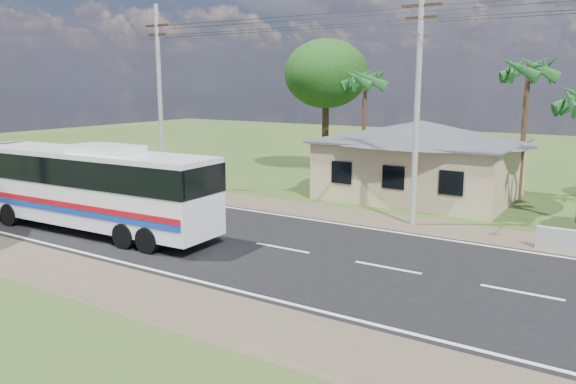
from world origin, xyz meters
name	(u,v)px	position (x,y,z in m)	size (l,w,h in m)	color
ground	(282,248)	(0.00, 0.00, 0.00)	(120.00, 120.00, 0.00)	#2D4518
road	(282,248)	(0.00, 0.00, 0.01)	(120.00, 16.00, 0.03)	black
house	(421,151)	(1.00, 13.00, 2.64)	(12.40, 10.00, 5.00)	tan
utility_poles	(410,99)	(2.67, 6.49, 5.77)	(32.80, 2.22, 11.00)	#9E9E99
palm_mid	(529,71)	(6.00, 15.50, 7.16)	(2.80, 2.80, 8.20)	#47301E
palm_far	(365,80)	(-4.00, 16.00, 6.68)	(2.80, 2.80, 7.70)	#47301E
tree_behind_house	(326,74)	(-8.00, 18.00, 7.12)	(6.00, 6.00, 9.61)	#47301E
coach_bus	(91,182)	(-8.44, -2.33, 2.24)	(12.72, 3.22, 3.92)	silver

